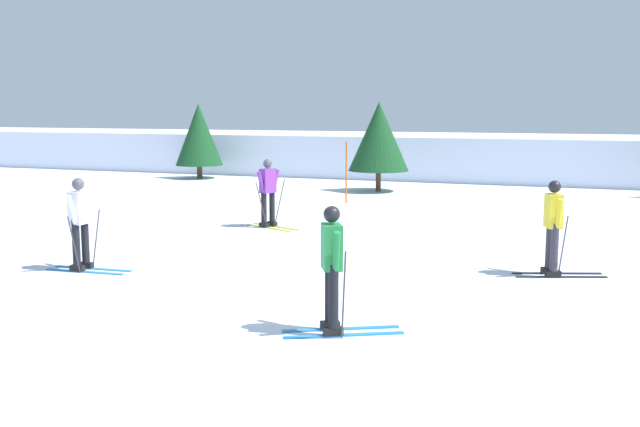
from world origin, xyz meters
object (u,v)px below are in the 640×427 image
object	(u,v)px
conifer_far_centre	(379,136)
skier_green	(332,266)
skier_purple	(268,191)
skier_white	(80,221)
conifer_far_left	(199,135)
trail_marker_pole	(346,172)
skier_yellow	(553,225)

from	to	relation	value
conifer_far_centre	skier_green	bearing A→B (deg)	-75.61
skier_green	skier_purple	world-z (taller)	same
skier_green	skier_white	bearing A→B (deg)	160.85
skier_white	conifer_far_left	world-z (taller)	conifer_far_left
skier_white	trail_marker_pole	world-z (taller)	trail_marker_pole
skier_purple	conifer_far_left	xyz separation A→B (m)	(-8.25, 10.79, 0.95)
skier_green	conifer_far_centre	size ratio (longest dim) A/B	0.53
skier_white	conifer_far_centre	xyz separation A→B (m)	(1.40, 14.51, 1.05)
conifer_far_centre	trail_marker_pole	bearing A→B (deg)	-90.01
skier_yellow	conifer_far_left	world-z (taller)	conifer_far_left
trail_marker_pole	skier_white	bearing A→B (deg)	-97.28
skier_green	skier_white	world-z (taller)	same
skier_yellow	skier_white	world-z (taller)	same
skier_purple	skier_yellow	bearing A→B (deg)	-24.08
skier_purple	trail_marker_pole	xyz separation A→B (m)	(0.30, 5.17, 0.06)
skier_green	skier_yellow	world-z (taller)	same
trail_marker_pole	skier_yellow	bearing A→B (deg)	-51.02
trail_marker_pole	conifer_far_left	xyz separation A→B (m)	(-8.54, 5.62, 0.89)
trail_marker_pole	conifer_far_left	bearing A→B (deg)	146.66
skier_white	trail_marker_pole	distance (m)	11.03
skier_yellow	conifer_far_centre	bearing A→B (deg)	119.52
trail_marker_pole	conifer_far_centre	size ratio (longest dim) A/B	0.61
skier_purple	trail_marker_pole	size ratio (longest dim) A/B	0.88
skier_yellow	skier_white	distance (m)	8.54
skier_green	conifer_far_left	bearing A→B (deg)	124.59
skier_green	skier_yellow	bearing A→B (deg)	61.42
skier_green	trail_marker_pole	world-z (taller)	trail_marker_pole
conifer_far_left	skier_white	bearing A→B (deg)	-66.67
skier_white	conifer_far_left	size ratio (longest dim) A/B	0.54
conifer_far_left	skier_yellow	bearing A→B (deg)	-42.38
skier_green	skier_yellow	xyz separation A→B (m)	(2.50, 4.59, -0.00)
skier_white	conifer_far_left	distance (m)	18.07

